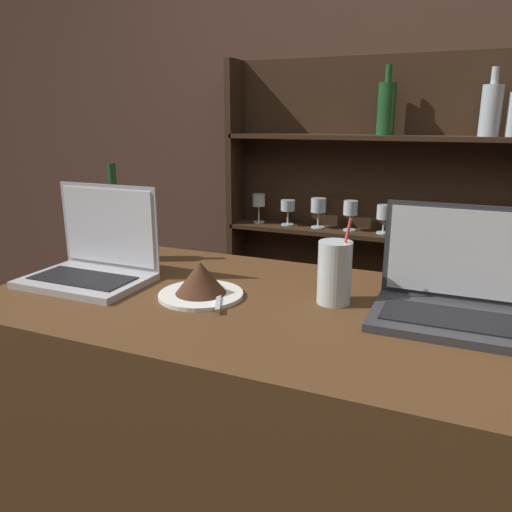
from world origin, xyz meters
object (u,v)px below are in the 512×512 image
water_glass (335,272)px  wine_bottle_green (116,224)px  laptop_near (95,259)px  cake_plate (201,282)px  laptop_far (451,295)px

water_glass → wine_bottle_green: bearing=171.6°
laptop_near → water_glass: 0.64m
cake_plate → water_glass: size_ratio=1.01×
laptop_near → cake_plate: size_ratio=1.52×
laptop_far → water_glass: (-0.26, -0.01, 0.02)m
water_glass → laptop_far: bearing=2.8°
laptop_far → water_glass: 0.26m
laptop_near → laptop_far: laptop_near is taller
cake_plate → wine_bottle_green: 0.45m
laptop_near → laptop_far: 0.90m
laptop_far → laptop_near: bearing=-174.0°
water_glass → wine_bottle_green: wine_bottle_green is taller
laptop_near → wine_bottle_green: 0.21m
laptop_near → water_glass: size_ratio=1.54×
laptop_near → water_glass: (0.64, 0.08, 0.02)m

